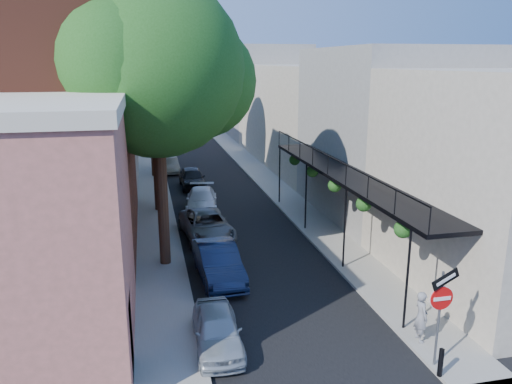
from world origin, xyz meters
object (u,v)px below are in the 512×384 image
bollard (441,363)px  parked_car_b (218,262)px  parked_car_d (202,200)px  parked_car_c (207,226)px  parked_car_f (170,165)px  pedestrian (421,316)px  sign_post (441,302)px  oak_mid (160,85)px  oak_far (155,62)px  parked_car_e (192,178)px  oak_near (168,72)px  parked_car_a (217,330)px

bollard → parked_car_b: parked_car_b is taller
bollard → parked_car_d: parked_car_d is taller
bollard → parked_car_c: 13.27m
parked_car_f → pedestrian: 26.88m
sign_post → bollard: (-0.16, -0.47, -1.52)m
bollard → parked_car_f: 28.48m
oak_mid → parked_car_b: bearing=-81.1°
oak_far → parked_car_f: (0.75, 1.16, -7.70)m
parked_car_c → parked_car_d: bearing=81.4°
parked_car_b → parked_car_f: 20.28m
bollard → parked_car_e: (-4.40, 22.62, 0.16)m
sign_post → parked_car_c: size_ratio=0.64×
sign_post → oak_mid: 19.14m
oak_mid → parked_car_f: bearing=85.4°
parked_car_b → parked_car_e: bearing=85.8°
oak_near → parked_car_a: size_ratio=3.36×
sign_post → parked_car_f: 28.09m
parked_car_f → oak_far: bearing=-126.7°
oak_near → parked_car_b: oak_near is taller
oak_near → parked_car_a: 10.07m
parked_car_a → parked_car_b: parked_car_b is taller
parked_car_d → parked_car_a: bearing=-87.2°
parked_car_a → parked_car_b: size_ratio=0.80×
parked_car_c → oak_far: bearing=91.6°
sign_post → oak_far: (-6.51, 26.30, 6.22)m
sign_post → parked_car_d: sign_post is taller
sign_post → parked_car_d: 17.34m
parked_car_a → parked_car_f: size_ratio=1.00×
sign_post → parked_car_c: 12.96m
parked_car_e → parked_car_f: size_ratio=1.17×
parked_car_a → parked_car_b: (0.74, 4.79, 0.12)m
pedestrian → parked_car_c: bearing=30.2°
parked_car_c → parked_car_e: bearing=83.3°
parked_car_c → parked_car_e: (0.29, 10.21, 0.03)m
bollard → oak_near: bearing=123.1°
parked_car_b → pedestrian: pedestrian is taller
bollard → oak_far: size_ratio=0.07×
parked_car_d → parked_car_e: (0.00, 5.47, 0.07)m
parked_car_a → oak_far: bearing=93.6°
parked_car_b → parked_car_f: bearing=89.6°
parked_car_b → parked_car_e: size_ratio=1.07×
parked_car_d → parked_car_e: bearing=97.5°
bollard → pedestrian: 1.81m
oak_mid → parked_car_c: oak_mid is taller
oak_far → parked_car_f: size_ratio=3.51×
oak_far → pedestrian: 26.96m
parked_car_d → pedestrian: bearing=-65.2°
oak_mid → pedestrian: oak_mid is taller
parked_car_f → pedestrian: pedestrian is taller
oak_far → oak_mid: bearing=-90.4°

